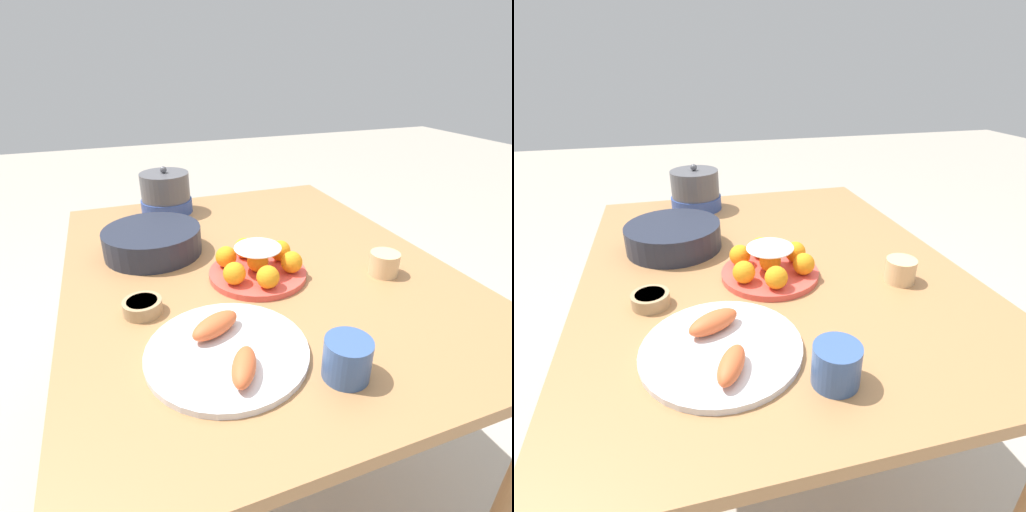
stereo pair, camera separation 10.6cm
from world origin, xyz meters
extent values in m
plane|color=#B2A899|center=(0.00, 0.00, 0.00)|extent=(12.00, 12.00, 0.00)
cylinder|color=#A87547|center=(0.58, -0.45, 0.37)|extent=(0.06, 0.06, 0.75)
cylinder|color=#A87547|center=(0.58, 0.45, 0.37)|extent=(0.06, 0.06, 0.75)
cube|color=#A87547|center=(0.00, 0.00, 0.76)|extent=(1.26, 1.00, 0.03)
cylinder|color=#E04C42|center=(-0.07, 0.02, 0.79)|extent=(0.25, 0.25, 0.02)
sphere|color=orange|center=(0.01, 0.02, 0.82)|extent=(0.06, 0.06, 0.06)
sphere|color=orange|center=(-0.02, 0.09, 0.82)|extent=(0.06, 0.06, 0.06)
sphere|color=orange|center=(-0.12, 0.09, 0.82)|extent=(0.06, 0.06, 0.06)
sphere|color=orange|center=(-0.16, 0.02, 0.82)|extent=(0.06, 0.06, 0.06)
sphere|color=orange|center=(-0.11, -0.06, 0.82)|extent=(0.06, 0.06, 0.06)
sphere|color=orange|center=(-0.04, -0.06, 0.82)|extent=(0.06, 0.06, 0.06)
ellipsoid|color=white|center=(-0.07, 0.02, 0.86)|extent=(0.12, 0.12, 0.02)
sphere|color=orange|center=(-0.07, 0.02, 0.82)|extent=(0.06, 0.06, 0.06)
cylinder|color=#232838|center=(0.17, 0.25, 0.82)|extent=(0.28, 0.28, 0.08)
cylinder|color=brown|center=(0.17, 0.25, 0.85)|extent=(0.23, 0.23, 0.01)
cylinder|color=tan|center=(-0.14, 0.32, 0.80)|extent=(0.09, 0.09, 0.03)
cylinder|color=#9E4C1E|center=(-0.14, 0.32, 0.81)|extent=(0.07, 0.07, 0.01)
cylinder|color=silver|center=(-0.34, 0.18, 0.79)|extent=(0.32, 0.32, 0.01)
ellipsoid|color=#E06033|center=(-0.29, 0.19, 0.81)|extent=(0.10, 0.12, 0.04)
ellipsoid|color=#E06033|center=(-0.42, 0.18, 0.81)|extent=(0.11, 0.08, 0.04)
cylinder|color=#DBB27F|center=(-0.18, -0.30, 0.81)|extent=(0.08, 0.08, 0.06)
cylinder|color=#38568E|center=(-0.47, 0.00, 0.82)|extent=(0.09, 0.09, 0.08)
cylinder|color=#334C99|center=(0.50, 0.16, 0.80)|extent=(0.19, 0.19, 0.05)
cylinder|color=#515156|center=(0.50, 0.16, 0.88)|extent=(0.18, 0.18, 0.10)
sphere|color=#515156|center=(0.50, 0.16, 0.94)|extent=(0.02, 0.02, 0.02)
camera|label=1|loc=(-0.93, 0.34, 1.30)|focal=28.00mm
camera|label=2|loc=(-0.96, 0.24, 1.30)|focal=28.00mm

